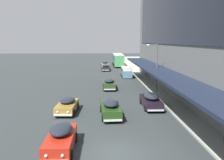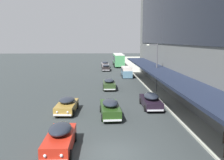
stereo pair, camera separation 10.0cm
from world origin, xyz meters
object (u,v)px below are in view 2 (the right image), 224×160
sedan_lead_mid (110,108)px  sedan_lead_near (60,138)px  sedan_oncoming_rear (105,64)px  sedan_trailing_mid (106,67)px  vw_van (126,71)px  street_lamp (155,64)px  sedan_far_back (109,84)px  sedan_second_near (151,100)px  transit_bus_kerbside_front (118,59)px  sedan_trailing_near (67,105)px

sedan_lead_mid → sedan_lead_near: bearing=-116.2°
sedan_oncoming_rear → sedan_trailing_mid: size_ratio=1.00×
sedan_lead_near → vw_van: vw_van is taller
sedan_lead_near → street_lamp: 20.03m
sedan_trailing_mid → vw_van: (3.60, -10.69, 0.39)m
sedan_far_back → sedan_trailing_mid: 21.99m
sedan_second_near → sedan_trailing_mid: size_ratio=0.98×
sedan_lead_near → transit_bus_kerbside_front: bearing=81.9°
vw_van → sedan_trailing_mid: bearing=108.6°
sedan_far_back → vw_van: vw_van is taller
sedan_trailing_near → sedan_trailing_mid: bearing=82.3°
sedan_trailing_mid → sedan_trailing_near: (-4.53, -33.58, 0.01)m
transit_bus_kerbside_front → sedan_second_near: (0.34, -42.08, -1.10)m
transit_bus_kerbside_front → sedan_lead_near: transit_bus_kerbside_front is taller
sedan_trailing_near → street_lamp: bearing=40.0°
sedan_trailing_mid → street_lamp: (5.92, -24.82, 3.14)m
vw_van → street_lamp: 14.58m
vw_van → street_lamp: size_ratio=0.72×
sedan_lead_mid → transit_bus_kerbside_front: bearing=85.0°
sedan_oncoming_rear → sedan_trailing_mid: 7.67m
transit_bus_kerbside_front → sedan_second_near: size_ratio=2.25×
street_lamp → sedan_second_near: bearing=-105.3°
sedan_far_back → sedan_oncoming_rear: sedan_oncoming_rear is taller
sedan_oncoming_rear → sedan_trailing_near: (-4.44, -41.25, -0.04)m
street_lamp → sedan_oncoming_rear: bearing=100.5°
sedan_trailing_mid → sedan_trailing_near: 33.88m
sedan_lead_mid → sedan_second_near: 5.13m
sedan_second_near → transit_bus_kerbside_front: bearing=90.5°
sedan_second_near → sedan_lead_mid: bearing=-146.8°
transit_bus_kerbside_front → sedan_trailing_near: bearing=-100.5°
sedan_trailing_mid → sedan_lead_mid: bearing=-90.7°
sedan_lead_mid → sedan_second_near: bearing=33.2°
transit_bus_kerbside_front → vw_van: (0.06, -20.50, -0.77)m
vw_van → street_lamp: street_lamp is taller
sedan_trailing_mid → transit_bus_kerbside_front: bearing=70.2°
sedan_second_near → sedan_trailing_mid: bearing=96.8°
sedan_second_near → vw_van: size_ratio=1.09×
sedan_oncoming_rear → sedan_trailing_near: 41.49m
sedan_far_back → sedan_trailing_mid: bearing=89.8°
sedan_far_back → sedan_second_near: size_ratio=0.98×
sedan_trailing_mid → sedan_lead_near: size_ratio=1.11×
sedan_second_near → sedan_trailing_near: size_ratio=1.13×
sedan_lead_near → sedan_trailing_near: bearing=94.7°
sedan_lead_near → vw_van: bearing=76.6°
sedan_lead_mid → sedan_second_near: (4.30, 2.81, -0.03)m
sedan_oncoming_rear → street_lamp: street_lamp is taller
sedan_trailing_mid → street_lamp: bearing=-76.6°
sedan_far_back → sedan_lead_mid: size_ratio=0.99×
transit_bus_kerbside_front → street_lamp: street_lamp is taller
sedan_second_near → sedan_trailing_mid: (-3.88, 32.28, -0.06)m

